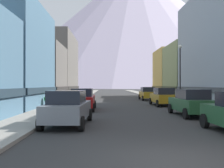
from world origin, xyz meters
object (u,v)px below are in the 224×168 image
potted_plant_1 (48,100)px  potted_plant_0 (204,101)px  streetlamp_right (180,65)px  car_left_1 (83,99)px  car_right_3 (148,93)px  car_left_0 (68,108)px  car_right_2 (163,97)px  car_right_1 (191,102)px

potted_plant_1 → potted_plant_0: bearing=1.3°
potted_plant_0 → streetlamp_right: bearing=135.4°
car_left_1 → potted_plant_1: 3.61m
car_right_3 → potted_plant_1: size_ratio=4.24×
car_left_0 → car_right_2: same height
car_right_1 → potted_plant_0: size_ratio=5.00×
car_right_2 → potted_plant_0: size_ratio=5.00×
car_right_1 → potted_plant_0: 6.74m
car_left_0 → car_left_1: bearing=90.0°
car_left_0 → car_left_1: 7.58m
potted_plant_1 → streetlamp_right: size_ratio=0.18×
car_left_1 → streetlamp_right: 10.31m
car_left_0 → streetlamp_right: size_ratio=0.76×
streetlamp_right → car_left_1: bearing=-158.5°
car_left_1 → potted_plant_1: size_ratio=4.26×
potted_plant_1 → car_right_3: bearing=46.8°
car_left_0 → car_right_1: (7.60, 3.63, 0.00)m
potted_plant_1 → car_left_1: bearing=-27.5°
car_right_2 → streetlamp_right: size_ratio=0.76×
car_left_1 → potted_plant_0: car_left_1 is taller
car_left_1 → car_right_2: bearing=28.3°
car_left_1 → potted_plant_1: bearing=152.5°
car_right_1 → car_left_1: bearing=152.5°
car_left_1 → streetlamp_right: streetlamp_right is taller
car_right_3 → car_right_1: bearing=-90.0°
car_right_3 → potted_plant_1: 15.78m
car_right_1 → car_right_3: bearing=90.0°
car_left_1 → car_right_2: size_ratio=1.00×
potted_plant_0 → car_right_2: bearing=146.6°
potted_plant_1 → car_left_0: bearing=-70.9°
potted_plant_0 → potted_plant_1: potted_plant_1 is taller
car_right_1 → potted_plant_0: (3.20, 5.93, -0.28)m
potted_plant_1 → car_right_2: bearing=12.6°
car_right_1 → potted_plant_0: car_right_1 is taller
potted_plant_1 → streetlamp_right: 12.92m
car_right_3 → car_left_1: bearing=-120.0°
potted_plant_1 → streetlamp_right: streetlamp_right is taller
car_left_0 → potted_plant_1: car_left_0 is taller
car_left_1 → car_right_3: size_ratio=1.00×
potted_plant_0 → streetlamp_right: streetlamp_right is taller
car_left_0 → car_right_1: size_ratio=1.01×
car_right_2 → potted_plant_1: size_ratio=4.27×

